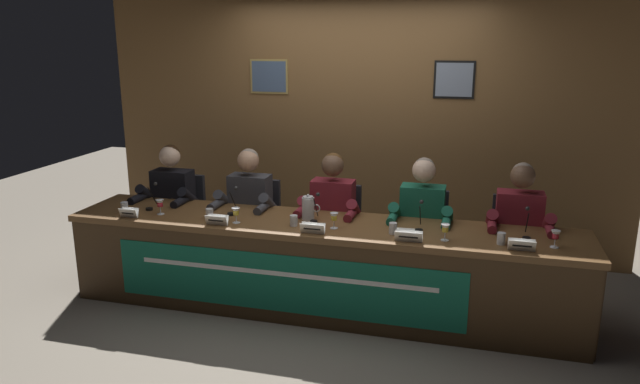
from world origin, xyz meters
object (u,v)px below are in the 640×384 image
at_px(water_cup_left, 210,214).
at_px(chair_far_right, 515,253).
at_px(microphone_center, 315,212).
at_px(panelist_far_left, 169,201).
at_px(nameplate_left, 217,220).
at_px(juice_glass_far_right, 555,236).
at_px(chair_far_left, 181,224).
at_px(nameplate_far_left, 129,213).
at_px(water_cup_right, 393,229).
at_px(nameplate_right, 409,236).
at_px(chair_left, 256,230).
at_px(document_stack_right, 408,232).
at_px(water_cup_far_left, 125,207).
at_px(chair_center, 336,237).
at_px(microphone_far_right, 527,228).
at_px(microphone_right, 420,221).
at_px(juice_glass_left, 236,212).
at_px(panelist_center, 331,214).
at_px(juice_glass_center, 334,218).
at_px(microphone_far_left, 151,200).
at_px(water_cup_far_right, 501,239).
at_px(chair_right, 422,245).
at_px(panelist_right, 421,221).
at_px(microphone_left, 232,205).
at_px(nameplate_far_right, 522,245).
at_px(water_cup_center, 294,221).
at_px(juice_glass_far_left, 160,204).
at_px(panelist_left, 247,207).
at_px(conference_table, 315,254).
at_px(water_pitcher_central, 308,208).
at_px(juice_glass_right, 445,229).
at_px(nameplate_center, 313,228).

xyz_separation_m(water_cup_left, chair_far_right, (2.41, 0.68, -0.34)).
bearing_deg(microphone_center, panelist_far_left, 167.37).
distance_m(nameplate_left, juice_glass_far_right, 2.50).
distance_m(chair_far_left, nameplate_far_left, 0.89).
relative_size(chair_far_left, water_cup_right, 10.45).
bearing_deg(water_cup_right, nameplate_right, -47.72).
height_order(nameplate_left, microphone_center, microphone_center).
relative_size(chair_far_left, chair_left, 1.00).
relative_size(microphone_center, document_stack_right, 0.99).
xyz_separation_m(water_cup_far_left, juice_glass_far_right, (3.39, 0.01, 0.05)).
distance_m(water_cup_left, chair_center, 1.17).
xyz_separation_m(nameplate_far_left, microphone_far_right, (3.09, 0.30, 0.03)).
xyz_separation_m(water_cup_right, microphone_right, (0.18, 0.14, 0.04)).
relative_size(juice_glass_left, juice_glass_far_right, 1.00).
bearing_deg(panelist_center, chair_far_right, 7.44).
distance_m(panelist_center, juice_glass_center, 0.50).
bearing_deg(microphone_far_left, juice_glass_far_right, -2.32).
height_order(chair_far_right, water_cup_far_right, chair_far_right).
bearing_deg(chair_right, chair_far_right, 0.00).
bearing_deg(microphone_center, panelist_right, 22.32).
relative_size(microphone_right, chair_far_right, 0.24).
xyz_separation_m(panelist_center, water_cup_far_right, (1.37, -0.50, 0.07)).
distance_m(microphone_left, nameplate_far_right, 2.28).
bearing_deg(water_cup_left, nameplate_right, -4.79).
distance_m(microphone_far_left, nameplate_left, 0.78).
xyz_separation_m(chair_far_right, nameplate_far_right, (-0.02, -0.80, 0.35)).
bearing_deg(water_cup_center, microphone_center, 49.25).
xyz_separation_m(juice_glass_far_left, water_cup_right, (1.93, -0.00, -0.05)).
xyz_separation_m(panelist_right, nameplate_right, (-0.03, -0.62, 0.07)).
xyz_separation_m(panelist_left, water_cup_left, (-0.13, -0.49, 0.07)).
xyz_separation_m(microphone_far_left, chair_far_right, (3.01, 0.55, -0.38)).
xyz_separation_m(panelist_right, chair_far_right, (0.76, 0.20, -0.28)).
bearing_deg(water_cup_far_left, conference_table, 0.81).
xyz_separation_m(juice_glass_far_right, water_pitcher_central, (-1.84, 0.18, 0.01)).
relative_size(chair_far_left, nameplate_far_left, 5.83).
bearing_deg(panelist_left, nameplate_far_right, -14.94).
bearing_deg(chair_far_right, water_cup_left, -164.15).
distance_m(panelist_center, water_cup_far_right, 1.46).
xyz_separation_m(panelist_left, juice_glass_right, (1.74, -0.53, 0.12)).
bearing_deg(nameplate_right, juice_glass_far_right, 8.17).
relative_size(panelist_right, juice_glass_far_right, 9.80).
bearing_deg(nameplate_center, juice_glass_right, 5.62).
distance_m(water_pitcher_central, document_stack_right, 0.83).
height_order(water_cup_far_left, juice_glass_left, juice_glass_left).
bearing_deg(panelist_center, water_pitcher_central, -110.81).
bearing_deg(juice_glass_center, juice_glass_far_right, -0.44).
bearing_deg(juice_glass_far_left, microphone_right, 3.70).
height_order(microphone_right, chair_far_right, microphone_right).
bearing_deg(chair_far_left, microphone_far_right, -9.55).
xyz_separation_m(microphone_far_left, panelist_left, (0.73, 0.35, -0.11)).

